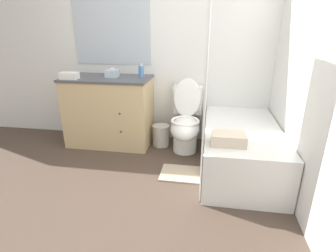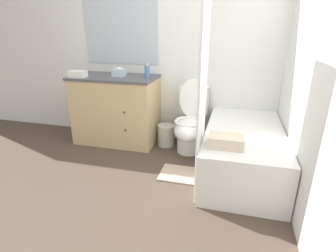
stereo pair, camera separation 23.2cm
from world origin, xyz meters
name	(u,v)px [view 1 (the left image)]	position (x,y,z in m)	size (l,w,h in m)	color
ground_plane	(138,218)	(0.00, 0.00, 0.00)	(14.00, 14.00, 0.00)	#47382D
wall_back	(170,44)	(-0.01, 1.71, 1.25)	(8.00, 0.06, 2.50)	silver
wall_right	(303,53)	(1.30, 0.84, 1.25)	(0.05, 2.68, 2.50)	silver
vanity_cabinet	(110,110)	(-0.74, 1.40, 0.45)	(1.07, 0.60, 0.88)	tan
sink_faucet	(112,72)	(-0.74, 1.59, 0.91)	(0.14, 0.12, 0.12)	silver
toilet	(186,123)	(0.25, 1.34, 0.36)	(0.36, 0.67, 0.87)	white
bathtub	(241,148)	(0.88, 0.96, 0.24)	(0.77, 1.44, 0.48)	white
shower_curtain	(206,88)	(0.48, 0.53, 0.98)	(0.02, 0.48, 1.95)	white
wastebasket	(161,135)	(-0.07, 1.42, 0.14)	(0.22, 0.22, 0.27)	#B7B2A8
tissue_box	(112,73)	(-0.67, 1.41, 0.92)	(0.15, 0.14, 0.11)	silver
soap_dispenser	(141,71)	(-0.31, 1.45, 0.95)	(0.07, 0.07, 0.17)	#4C7AB2
hand_towel_folded	(69,76)	(-1.13, 1.21, 0.92)	(0.21, 0.12, 0.08)	white
bath_towel_folded	(228,139)	(0.71, 0.51, 0.53)	(0.31, 0.20, 0.10)	beige
bath_mat	(187,174)	(0.33, 0.73, 0.01)	(0.56, 0.34, 0.02)	tan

